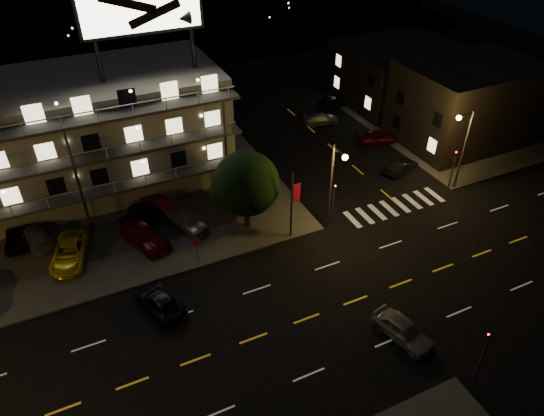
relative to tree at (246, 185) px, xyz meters
name	(u,v)px	position (x,y,z in m)	size (l,w,h in m)	color
ground	(281,328)	(-2.19, -11.08, -4.34)	(140.00, 140.00, 0.00)	black
curb_nw	(39,218)	(-16.19, 8.92, -4.27)	(44.00, 24.00, 0.15)	#363734
curb_ne	(434,123)	(27.81, 8.92, -4.27)	(16.00, 24.00, 0.15)	#363734
motel	(67,137)	(-12.13, 12.80, 1.00)	(28.00, 13.80, 18.10)	gray
side_bldg_front	(466,103)	(27.80, 4.92, -0.10)	(14.06, 10.00, 8.50)	black
side_bldg_back	(397,73)	(27.80, 16.92, -0.85)	(14.06, 12.00, 7.00)	black
streetlight_nc	(334,180)	(6.31, -3.15, 0.62)	(0.44, 1.92, 8.00)	#2D2D30
streetlight_ne	(462,143)	(19.95, -2.78, 0.62)	(1.92, 0.44, 8.00)	#2D2D30
signal_nw	(333,199)	(6.81, -2.59, -1.78)	(0.20, 0.27, 4.60)	#2D2D30
signal_sw	(484,352)	(6.81, -19.58, -1.78)	(0.20, 0.27, 4.60)	#2D2D30
signal_ne	(454,165)	(19.81, -2.58, -1.78)	(0.27, 0.20, 4.60)	#2D2D30
banner_north	(292,203)	(2.90, -2.68, -0.92)	(0.83, 0.16, 6.40)	#2D2D30
stop_sign	(197,246)	(-5.19, -2.51, -2.63)	(0.91, 0.11, 2.61)	#2D2D30
tree	(246,185)	(0.00, 0.00, 0.00)	(5.61, 5.40, 7.06)	black
lot_car_2	(70,252)	(-14.17, 1.98, -3.48)	(2.38, 5.17, 1.44)	yellow
lot_car_3	(144,235)	(-8.41, 1.51, -3.43)	(2.15, 5.28, 1.53)	#560C15
lot_car_4	(187,221)	(-4.67, 1.96, -3.46)	(1.74, 4.33, 1.47)	gray
lot_car_6	(19,234)	(-17.64, 6.14, -3.54)	(2.19, 4.74, 1.32)	black
lot_car_7	(33,235)	(-16.63, 5.51, -3.50)	(1.96, 4.81, 1.40)	gray
lot_car_8	(143,214)	(-7.82, 4.61, -3.54)	(1.54, 3.82, 1.30)	black
lot_car_9	(158,204)	(-6.24, 5.55, -3.55)	(1.37, 3.93, 1.29)	#560C15
side_car_0	(402,167)	(17.54, 1.73, -3.72)	(1.32, 3.77, 1.24)	black
side_car_1	(378,137)	(19.03, 7.88, -3.70)	(2.13, 4.62, 1.28)	#560C15
side_car_2	(321,119)	(15.62, 14.60, -3.73)	(1.71, 4.20, 1.22)	gray
side_car_3	(333,102)	(19.37, 18.19, -3.68)	(1.57, 3.91, 1.33)	black
road_car_east	(403,330)	(4.78, -15.16, -3.60)	(1.76, 4.38, 1.49)	gray
road_car_west	(160,301)	(-9.06, -5.75, -3.72)	(2.09, 4.53, 1.26)	black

